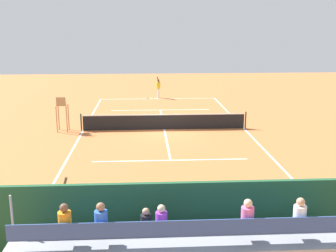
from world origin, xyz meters
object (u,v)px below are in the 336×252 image
bleacher_stand (194,240)px  tennis_ball_far (136,106)px  line_judge (66,208)px  courtside_bench (280,215)px  tennis_net (164,122)px  tennis_racket (150,98)px  equipment_bag (213,229)px  tennis_player (158,87)px  tennis_ball_near (182,99)px  umpire_chair (62,110)px

bleacher_stand → tennis_ball_far: 23.14m
line_judge → courtside_bench: bearing=-179.0°
tennis_net → tennis_racket: tennis_net is taller
equipment_bag → line_judge: line_judge is taller
courtside_bench → tennis_player: 24.83m
equipment_bag → tennis_ball_near: bearing=-92.8°
tennis_net → tennis_racket: size_ratio=17.90×
equipment_bag → line_judge: (4.48, -0.01, 0.84)m
equipment_bag → tennis_ball_far: 21.22m
equipment_bag → line_judge: size_ratio=0.47×
equipment_bag → tennis_ball_far: bearing=-82.5°
tennis_net → equipment_bag: 13.43m
tennis_player → tennis_ball_near: tennis_player is taller
umpire_chair → tennis_player: size_ratio=1.11×
umpire_chair → courtside_bench: size_ratio=1.19×
equipment_bag → tennis_racket: (1.54, -24.65, -0.16)m
tennis_player → tennis_ball_near: (-2.02, 0.67, -0.98)m
tennis_net → bleacher_stand: (-0.00, 15.40, 0.46)m
tennis_racket → equipment_bag: bearing=93.6°
bleacher_stand → courtside_bench: 3.69m
umpire_chair → tennis_racket: bearing=-116.0°
tennis_ball_near → tennis_ball_far: 5.02m
umpire_chair → tennis_ball_far: (-4.29, -7.71, -1.28)m
umpire_chair → line_judge: size_ratio=1.11×
bleacher_stand → tennis_ball_far: size_ratio=137.27×
umpire_chair → equipment_bag: size_ratio=2.38×
tennis_ball_far → tennis_net: bearing=104.0°
bleacher_stand → line_judge: 4.15m
tennis_player → tennis_ball_far: (1.95, 3.74, -0.98)m
umpire_chair → tennis_ball_near: size_ratio=32.42×
umpire_chair → tennis_player: 13.04m
courtside_bench → bleacher_stand: bearing=35.4°
line_judge → tennis_ball_near: bearing=-103.3°
tennis_ball_near → line_judge: size_ratio=0.03×
tennis_racket → tennis_ball_far: 3.81m
courtside_bench → tennis_ball_far: courtside_bench is taller
tennis_net → courtside_bench: tennis_net is taller
courtside_bench → line_judge: (6.62, 0.11, 0.46)m
equipment_bag → umpire_chair: bearing=-62.1°
line_judge → tennis_ball_far: bearing=-94.7°
umpire_chair → tennis_ball_near: bearing=-127.5°
tennis_net → tennis_player: size_ratio=5.35×
courtside_bench → tennis_ball_near: courtside_bench is taller
tennis_net → courtside_bench: size_ratio=5.72×
umpire_chair → equipment_bag: (-7.06, 13.33, -1.13)m
equipment_bag → tennis_ball_far: size_ratio=13.64×
bleacher_stand → tennis_net: bearing=-90.0°
courtside_bench → equipment_bag: courtside_bench is taller
bleacher_stand → umpire_chair: (6.20, -15.33, 0.35)m
tennis_racket → tennis_ball_near: tennis_ball_near is taller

